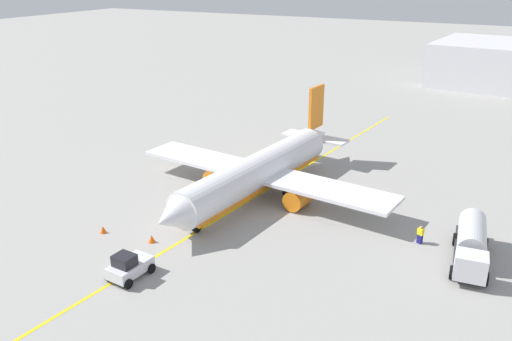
{
  "coord_description": "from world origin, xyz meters",
  "views": [
    {
      "loc": [
        45.89,
        24.07,
        23.18
      ],
      "look_at": [
        0.0,
        0.0,
        3.0
      ],
      "focal_mm": 36.96,
      "sensor_mm": 36.0,
      "label": 1
    }
  ],
  "objects_px": {
    "pushback_tug": "(129,266)",
    "refueling_worker": "(420,235)",
    "fuel_tanker": "(471,243)",
    "safety_cone_nose": "(152,239)",
    "safety_cone_wingtip": "(103,229)",
    "airplane": "(259,172)"
  },
  "relations": [
    {
      "from": "pushback_tug",
      "to": "refueling_worker",
      "type": "xyz_separation_m",
      "value": [
        -16.4,
        19.3,
        -0.19
      ]
    },
    {
      "from": "safety_cone_wingtip",
      "to": "airplane",
      "type": "bearing_deg",
      "value": 148.58
    },
    {
      "from": "airplane",
      "to": "fuel_tanker",
      "type": "height_order",
      "value": "airplane"
    },
    {
      "from": "airplane",
      "to": "pushback_tug",
      "type": "bearing_deg",
      "value": -4.89
    },
    {
      "from": "airplane",
      "to": "refueling_worker",
      "type": "height_order",
      "value": "airplane"
    },
    {
      "from": "fuel_tanker",
      "to": "safety_cone_wingtip",
      "type": "distance_m",
      "value": 32.52
    },
    {
      "from": "safety_cone_nose",
      "to": "safety_cone_wingtip",
      "type": "bearing_deg",
      "value": -82.65
    },
    {
      "from": "refueling_worker",
      "to": "safety_cone_nose",
      "type": "relative_size",
      "value": 2.41
    },
    {
      "from": "pushback_tug",
      "to": "safety_cone_nose",
      "type": "relative_size",
      "value": 5.26
    },
    {
      "from": "fuel_tanker",
      "to": "refueling_worker",
      "type": "distance_m",
      "value": 4.6
    },
    {
      "from": "refueling_worker",
      "to": "safety_cone_nose",
      "type": "distance_m",
      "value": 24.01
    },
    {
      "from": "safety_cone_wingtip",
      "to": "pushback_tug",
      "type": "bearing_deg",
      "value": 56.59
    },
    {
      "from": "pushback_tug",
      "to": "refueling_worker",
      "type": "bearing_deg",
      "value": 130.35
    },
    {
      "from": "pushback_tug",
      "to": "refueling_worker",
      "type": "height_order",
      "value": "pushback_tug"
    },
    {
      "from": "safety_cone_nose",
      "to": "safety_cone_wingtip",
      "type": "distance_m",
      "value": 5.17
    },
    {
      "from": "refueling_worker",
      "to": "safety_cone_wingtip",
      "type": "height_order",
      "value": "refueling_worker"
    },
    {
      "from": "airplane",
      "to": "refueling_worker",
      "type": "relative_size",
      "value": 18.05
    },
    {
      "from": "fuel_tanker",
      "to": "pushback_tug",
      "type": "bearing_deg",
      "value": -57.41
    },
    {
      "from": "airplane",
      "to": "safety_cone_nose",
      "type": "relative_size",
      "value": 43.5
    },
    {
      "from": "airplane",
      "to": "pushback_tug",
      "type": "distance_m",
      "value": 19.28
    },
    {
      "from": "fuel_tanker",
      "to": "refueling_worker",
      "type": "relative_size",
      "value": 5.7
    },
    {
      "from": "fuel_tanker",
      "to": "pushback_tug",
      "type": "relative_size",
      "value": 2.61
    }
  ]
}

